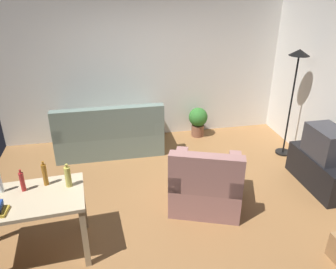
% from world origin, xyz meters
% --- Properties ---
extents(ground_plane, '(5.20, 4.40, 0.02)m').
position_xyz_m(ground_plane, '(0.00, 0.00, -0.01)').
color(ground_plane, olive).
extents(wall_rear, '(5.20, 0.10, 2.70)m').
position_xyz_m(wall_rear, '(0.00, 2.20, 1.35)').
color(wall_rear, silver).
rests_on(wall_rear, ground_plane).
extents(couch, '(1.81, 0.84, 0.92)m').
position_xyz_m(couch, '(-0.72, 1.59, 0.31)').
color(couch, slate).
rests_on(couch, ground_plane).
extents(tv_stand, '(0.44, 1.10, 0.48)m').
position_xyz_m(tv_stand, '(2.25, -0.11, 0.24)').
color(tv_stand, black).
rests_on(tv_stand, ground_plane).
extents(tv, '(0.41, 0.60, 0.44)m').
position_xyz_m(tv, '(2.25, -0.11, 0.70)').
color(tv, '#2D2D33').
rests_on(tv, tv_stand).
extents(torchiere_lamp, '(0.32, 0.32, 1.81)m').
position_xyz_m(torchiere_lamp, '(2.25, 0.91, 1.41)').
color(torchiere_lamp, black).
rests_on(torchiere_lamp, ground_plane).
extents(desk, '(1.24, 0.78, 0.76)m').
position_xyz_m(desk, '(-1.65, -0.72, 0.65)').
color(desk, '#C6B28E').
rests_on(desk, ground_plane).
extents(potted_plant, '(0.36, 0.36, 0.57)m').
position_xyz_m(potted_plant, '(0.97, 1.90, 0.33)').
color(potted_plant, brown).
rests_on(potted_plant, ground_plane).
extents(armchair, '(1.14, 1.10, 0.92)m').
position_xyz_m(armchair, '(0.46, -0.24, 0.32)').
color(armchair, '#996B66').
rests_on(armchair, ground_plane).
extents(bottle_clear, '(0.04, 0.04, 0.28)m').
position_xyz_m(bottle_clear, '(-1.89, -0.56, 0.89)').
color(bottle_clear, silver).
rests_on(bottle_clear, desk).
extents(bottle_red, '(0.05, 0.05, 0.25)m').
position_xyz_m(bottle_red, '(-1.67, -0.58, 0.87)').
color(bottle_red, '#AD2323').
rests_on(bottle_red, desk).
extents(bottle_amber, '(0.05, 0.05, 0.29)m').
position_xyz_m(bottle_amber, '(-1.45, -0.51, 0.89)').
color(bottle_amber, '#9E6019').
rests_on(bottle_amber, desk).
extents(bottle_squat, '(0.07, 0.07, 0.27)m').
position_xyz_m(bottle_squat, '(-1.21, -0.58, 0.88)').
color(bottle_squat, '#BCB24C').
rests_on(bottle_squat, desk).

